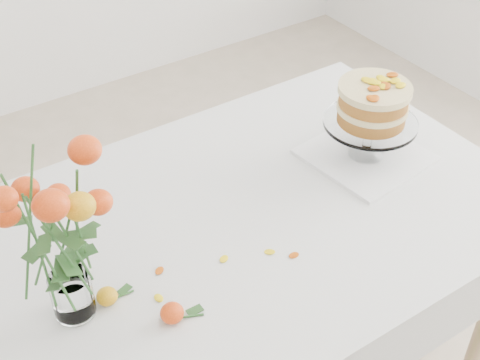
% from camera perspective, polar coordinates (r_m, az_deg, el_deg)
% --- Properties ---
extents(table, '(1.43, 0.93, 0.76)m').
position_cam_1_polar(table, '(1.70, 0.24, -5.12)').
color(table, tan).
rests_on(table, ground).
extents(napkin, '(0.32, 0.32, 0.01)m').
position_cam_1_polar(napkin, '(1.86, 10.65, 2.10)').
color(napkin, white).
rests_on(napkin, table).
extents(cake_stand, '(0.25, 0.25, 0.22)m').
position_cam_1_polar(cake_stand, '(1.78, 11.24, 6.10)').
color(cake_stand, white).
rests_on(cake_stand, napkin).
extents(rose_vase, '(0.37, 0.37, 0.43)m').
position_cam_1_polar(rose_vase, '(1.29, -15.46, -3.63)').
color(rose_vase, white).
rests_on(rose_vase, table).
extents(loose_rose_near, '(0.08, 0.05, 0.04)m').
position_cam_1_polar(loose_rose_near, '(1.46, -11.26, -9.71)').
color(loose_rose_near, yellow).
rests_on(loose_rose_near, table).
extents(loose_rose_far, '(0.09, 0.05, 0.04)m').
position_cam_1_polar(loose_rose_far, '(1.41, -5.80, -11.23)').
color(loose_rose_far, red).
rests_on(loose_rose_far, table).
extents(stray_petal_a, '(0.03, 0.02, 0.00)m').
position_cam_1_polar(stray_petal_a, '(1.54, -1.38, -6.76)').
color(stray_petal_a, yellow).
rests_on(stray_petal_a, table).
extents(stray_petal_b, '(0.03, 0.02, 0.00)m').
position_cam_1_polar(stray_petal_b, '(1.55, 2.54, -6.16)').
color(stray_petal_b, yellow).
rests_on(stray_petal_b, table).
extents(stray_petal_c, '(0.03, 0.02, 0.00)m').
position_cam_1_polar(stray_petal_c, '(1.55, 4.62, -6.43)').
color(stray_petal_c, yellow).
rests_on(stray_petal_c, table).
extents(stray_petal_d, '(0.03, 0.02, 0.00)m').
position_cam_1_polar(stray_petal_d, '(1.52, -6.89, -7.70)').
color(stray_petal_d, yellow).
rests_on(stray_petal_d, table).
extents(stray_petal_e, '(0.03, 0.02, 0.00)m').
position_cam_1_polar(stray_petal_e, '(1.47, -6.96, -9.98)').
color(stray_petal_e, yellow).
rests_on(stray_petal_e, table).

